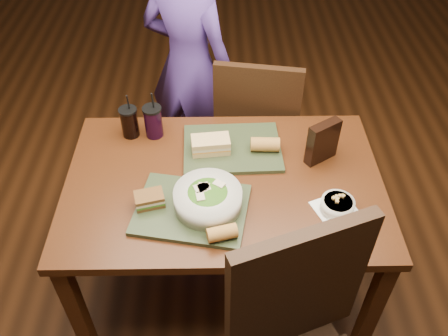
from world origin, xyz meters
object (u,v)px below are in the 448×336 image
Objects in this scene: tray_near at (192,209)px; chip_bag at (323,142)px; chair_far at (254,127)px; baguette_far at (265,144)px; sandwich_near at (149,199)px; dining_table at (224,195)px; tray_far at (232,148)px; soup_bowl at (337,205)px; sandwich_far at (211,145)px; cup_berry at (153,121)px; baguette_near at (222,233)px; diner at (189,66)px; salad_bowl at (208,198)px; cup_cola at (129,122)px.

chip_bag reaches higher than tray_near.
baguette_far is at bearing -88.52° from chair_far.
sandwich_near is at bearing 168.27° from chip_bag.
dining_table is 10.57× the size of baguette_far.
tray_far is 2.08× the size of soup_bowl.
dining_table is 7.60× the size of sandwich_far.
tray_far is 0.37m from cup_berry.
sandwich_far is (0.23, 0.31, 0.01)m from sandwich_near.
cup_berry reaches higher than dining_table.
baguette_near is 0.68m from cup_berry.
tray_near is (-0.29, -0.77, 0.22)m from chair_far.
baguette_far is at bearing 140.19° from diner.
salad_bowl reaches higher than tray_near.
tray_far is 2.46× the size of sandwich_far.
salad_bowl is (0.12, -1.07, 0.09)m from diner.
diner is 7.65× the size of chip_bag.
diner reaches higher than cup_berry.
chair_far is 0.49m from tray_far.
cup_berry is at bearing 136.09° from dining_table.
cup_cola is at bearing 179.05° from cup_berry.
sandwich_near is (-0.45, -0.75, 0.25)m from chair_far.
cup_berry is at bearing 111.59° from tray_near.
tray_near is at bearing -58.07° from cup_cola.
dining_table is 0.35m from sandwich_near.
cup_berry reaches higher than salad_bowl.
chip_bag reaches higher than soup_bowl.
sandwich_near is 0.56m from baguette_far.
tray_far is at bearing 170.55° from baguette_far.
tray_near and tray_far have the same top height.
soup_bowl is at bearing -34.84° from sandwich_far.
diner reaches higher than salad_bowl.
baguette_far reaches higher than sandwich_near.
baguette_far is (0.36, -0.76, 0.08)m from diner.
tray_near is at bearing -102.32° from sandwich_far.
chair_far is at bearing 27.66° from cup_cola.
baguette_far is 0.51m from cup_berry.
chair_far is at bearing 74.55° from dining_table.
cup_berry reaches higher than soup_bowl.
soup_bowl is 0.59m from sandwich_far.
chair_far reaches higher than sandwich_near.
sandwich_far is 0.23m from baguette_far.
chip_bag is (0.25, -0.48, 0.30)m from chair_far.
baguette_near is (-0.05, -0.50, 0.04)m from tray_far.
cup_berry reaches higher than cup_cola.
chair_far is at bearing 73.05° from salad_bowl.
chair_far is 0.67× the size of diner.
soup_bowl is (0.43, -0.17, 0.12)m from dining_table.
sandwich_far is at bearing 88.37° from salad_bowl.
chip_bag is at bearing -4.95° from sandwich_far.
dining_table is at bearing 164.35° from chip_bag.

